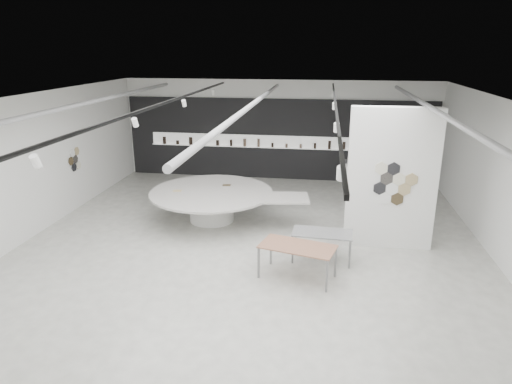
# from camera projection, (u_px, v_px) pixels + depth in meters

# --- Properties ---
(room) EXTENTS (12.02, 14.02, 3.82)m
(room) POSITION_uv_depth(u_px,v_px,m) (244.00, 173.00, 10.93)
(room) COLOR beige
(room) RESTS_ON ground
(back_wall_display) EXTENTS (11.80, 0.27, 3.10)m
(back_wall_display) POSITION_uv_depth(u_px,v_px,m) (276.00, 140.00, 17.62)
(back_wall_display) COLOR black
(back_wall_display) RESTS_ON ground
(partition_column) EXTENTS (2.20, 0.38, 3.60)m
(partition_column) POSITION_uv_depth(u_px,v_px,m) (392.00, 179.00, 11.44)
(partition_column) COLOR white
(partition_column) RESTS_ON ground
(display_island) EXTENTS (4.95, 4.06, 0.93)m
(display_island) POSITION_uv_depth(u_px,v_px,m) (214.00, 201.00, 13.49)
(display_island) COLOR white
(display_island) RESTS_ON ground
(sample_table_wood) EXTENTS (1.80, 1.22, 0.77)m
(sample_table_wood) POSITION_uv_depth(u_px,v_px,m) (298.00, 248.00, 10.09)
(sample_table_wood) COLOR #95644D
(sample_table_wood) RESTS_ON ground
(sample_table_stone) EXTENTS (1.46, 0.79, 0.73)m
(sample_table_stone) POSITION_uv_depth(u_px,v_px,m) (322.00, 235.00, 10.94)
(sample_table_stone) COLOR gray
(sample_table_stone) RESTS_ON ground
(kitchen_counter) EXTENTS (1.59, 0.66, 1.24)m
(kitchen_counter) POSITION_uv_depth(u_px,v_px,m) (366.00, 173.00, 17.08)
(kitchen_counter) COLOR white
(kitchen_counter) RESTS_ON ground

